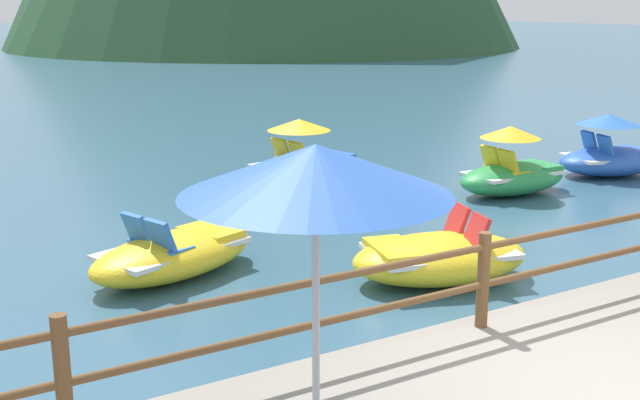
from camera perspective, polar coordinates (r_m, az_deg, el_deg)
dock_railing at (r=7.84m, az=11.58°, el=-4.91°), size 23.92×0.12×0.95m
beach_umbrella at (r=4.87m, az=-0.30°, el=1.77°), size 1.70×1.70×2.24m
pedal_boat_1 at (r=17.43m, az=19.99°, el=3.09°), size 2.49×1.85×1.27m
pedal_boat_2 at (r=10.56m, az=-10.40°, el=-3.78°), size 2.69×1.91×0.88m
pedal_boat_3 at (r=15.17m, az=13.57°, el=1.99°), size 2.31×1.19×1.28m
pedal_boat_5 at (r=10.30m, az=8.48°, el=-4.05°), size 2.58×1.88×0.91m
pedal_boat_6 at (r=15.64m, az=-1.15°, el=2.73°), size 2.74×1.73×1.28m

